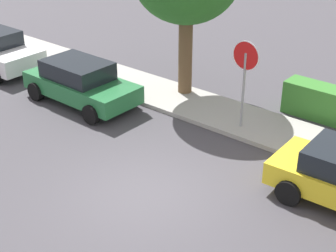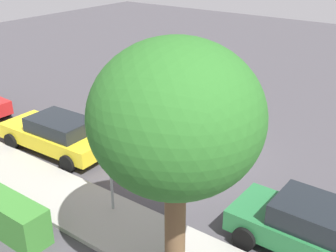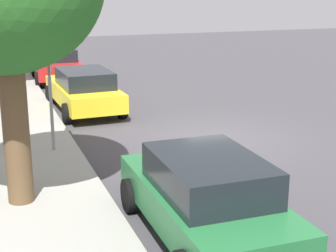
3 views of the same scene
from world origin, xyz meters
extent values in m
plane|color=#423F44|center=(0.00, 0.00, 0.00)|extent=(60.00, 60.00, 0.00)
cube|color=#9E9B93|center=(0.00, 4.86, 0.07)|extent=(32.00, 2.14, 0.14)
cylinder|color=gray|center=(0.04, 4.41, 1.24)|extent=(0.08, 0.08, 2.49)
cylinder|color=white|center=(0.04, 4.41, 2.40)|extent=(0.89, 0.04, 0.89)
cylinder|color=red|center=(0.04, 4.41, 2.40)|extent=(0.83, 0.05, 0.83)
cube|color=yellow|center=(4.49, 2.78, 0.59)|extent=(4.58, 1.90, 0.58)
cube|color=black|center=(4.18, 2.77, 1.15)|extent=(2.35, 1.61, 0.53)
cylinder|color=black|center=(5.99, 3.71, 0.32)|extent=(0.65, 0.24, 0.64)
cylinder|color=black|center=(6.05, 1.97, 0.32)|extent=(0.65, 0.24, 0.64)
cylinder|color=black|center=(2.92, 3.60, 0.32)|extent=(0.65, 0.24, 0.64)
cylinder|color=black|center=(2.98, 1.86, 0.32)|extent=(0.65, 0.24, 0.64)
cube|color=#236B38|center=(-5.22, 2.68, 0.60)|extent=(4.15, 1.80, 0.59)
cube|color=black|center=(-5.36, 2.68, 1.18)|extent=(2.23, 1.57, 0.58)
cylinder|color=black|center=(-3.80, 3.54, 0.32)|extent=(0.64, 0.23, 0.64)
cylinder|color=black|center=(-3.82, 1.79, 0.32)|extent=(0.64, 0.23, 0.64)
cylinder|color=black|center=(9.02, 1.92, 0.32)|extent=(0.65, 0.25, 0.64)
cylinder|color=brown|center=(-2.93, 5.43, 1.41)|extent=(0.48, 0.48, 2.82)
ellipsoid|color=#286623|center=(-2.99, 5.51, 4.18)|extent=(3.57, 3.57, 3.22)
camera|label=1|loc=(7.24, -7.86, 7.36)|focal=55.00mm
camera|label=2|loc=(-7.41, 11.77, 7.43)|focal=45.00mm
camera|label=3|loc=(-12.34, 5.93, 4.08)|focal=55.00mm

